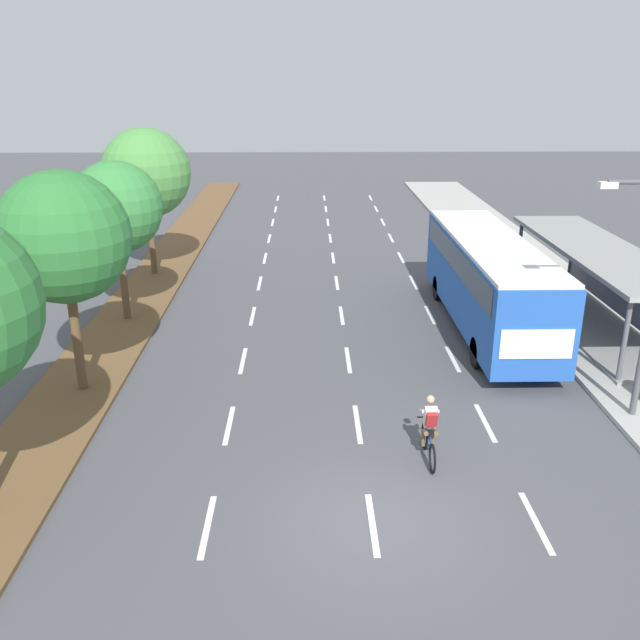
% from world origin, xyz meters
% --- Properties ---
extents(ground_plane, '(140.00, 140.00, 0.00)m').
position_xyz_m(ground_plane, '(0.00, 0.00, 0.00)').
color(ground_plane, '#4C4C51').
extents(median_strip, '(2.60, 52.00, 0.12)m').
position_xyz_m(median_strip, '(-8.30, 20.00, 0.06)').
color(median_strip, brown).
rests_on(median_strip, ground).
extents(sidewalk_right, '(4.50, 52.00, 0.15)m').
position_xyz_m(sidewalk_right, '(9.25, 20.00, 0.07)').
color(sidewalk_right, '#ADAAA3').
rests_on(sidewalk_right, ground).
extents(lane_divider_left, '(0.14, 45.83, 0.01)m').
position_xyz_m(lane_divider_left, '(-3.50, 17.41, 0.00)').
color(lane_divider_left, white).
rests_on(lane_divider_left, ground).
extents(lane_divider_center, '(0.14, 45.83, 0.01)m').
position_xyz_m(lane_divider_center, '(0.00, 17.41, 0.00)').
color(lane_divider_center, white).
rests_on(lane_divider_center, ground).
extents(lane_divider_right, '(0.14, 45.83, 0.01)m').
position_xyz_m(lane_divider_right, '(3.50, 17.41, 0.00)').
color(lane_divider_right, white).
rests_on(lane_divider_right, ground).
extents(bus_shelter, '(2.90, 11.50, 2.86)m').
position_xyz_m(bus_shelter, '(9.53, 11.75, 1.87)').
color(bus_shelter, gray).
rests_on(bus_shelter, sidewalk_right).
extents(bus, '(2.54, 11.29, 3.37)m').
position_xyz_m(bus, '(5.25, 11.52, 2.07)').
color(bus, '#2356B2').
rests_on(bus, ground).
extents(cyclist, '(0.46, 1.82, 1.71)m').
position_xyz_m(cyclist, '(1.61, 2.46, 0.79)').
color(cyclist, black).
rests_on(cyclist, ground).
extents(median_tree_second, '(3.71, 3.71, 6.46)m').
position_xyz_m(median_tree_second, '(-8.09, 6.48, 4.71)').
color(median_tree_second, brown).
rests_on(median_tree_second, median_strip).
extents(median_tree_third, '(3.36, 3.36, 5.95)m').
position_xyz_m(median_tree_third, '(-8.27, 12.62, 4.37)').
color(median_tree_third, brown).
rests_on(median_tree_third, median_strip).
extents(median_tree_fourth, '(3.97, 3.97, 6.63)m').
position_xyz_m(median_tree_fourth, '(-8.50, 18.77, 4.75)').
color(median_tree_fourth, brown).
rests_on(median_tree_fourth, median_strip).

